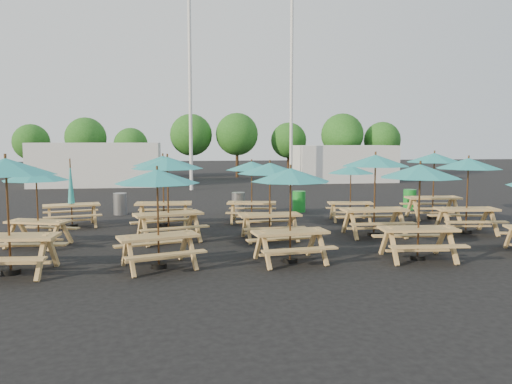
{
  "coord_description": "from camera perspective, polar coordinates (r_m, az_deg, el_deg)",
  "views": [
    {
      "loc": [
        -2.62,
        -15.8,
        2.87
      ],
      "look_at": [
        0.0,
        1.5,
        1.1
      ],
      "focal_mm": 35.0,
      "sensor_mm": 36.0,
      "label": 1
    }
  ],
  "objects": [
    {
      "name": "ground",
      "position": [
        16.27,
        0.79,
        -4.38
      ],
      "size": [
        120.0,
        120.0,
        0.0
      ],
      "primitive_type": "plane",
      "color": "black",
      "rests_on": "ground"
    },
    {
      "name": "picnic_unit_8",
      "position": [
        17.59,
        -0.5,
        2.56
      ],
      "size": [
        2.16,
        2.16,
        2.2
      ],
      "rotation": [
        0.0,
        0.0,
        -0.2
      ],
      "color": "tan",
      "rests_on": "ground"
    },
    {
      "name": "picnic_unit_7",
      "position": [
        14.49,
        1.6,
        2.15
      ],
      "size": [
        2.01,
        2.01,
        2.28
      ],
      "rotation": [
        0.0,
        0.0,
        0.06
      ],
      "color": "tan",
      "rests_on": "ground"
    },
    {
      "name": "picnic_unit_11",
      "position": [
        18.3,
        10.79,
        2.13
      ],
      "size": [
        1.93,
        1.93,
        2.03
      ],
      "rotation": [
        0.0,
        0.0,
        -0.15
      ],
      "color": "tan",
      "rests_on": "ground"
    },
    {
      "name": "event_tent_0",
      "position": [
        34.26,
        -17.66,
        3.04
      ],
      "size": [
        8.0,
        4.0,
        2.8
      ],
      "primitive_type": "cube",
      "color": "silver",
      "rests_on": "ground"
    },
    {
      "name": "event_tent_1",
      "position": [
        36.72,
        9.86,
        3.24
      ],
      "size": [
        7.0,
        4.0,
        2.6
      ],
      "primitive_type": "cube",
      "color": "silver",
      "rests_on": "ground"
    },
    {
      "name": "picnic_unit_9",
      "position": [
        12.64,
        18.24,
        1.6
      ],
      "size": [
        2.13,
        2.13,
        2.35
      ],
      "rotation": [
        0.0,
        0.0,
        -0.09
      ],
      "color": "tan",
      "rests_on": "ground"
    },
    {
      "name": "picnic_unit_3",
      "position": [
        11.39,
        -11.21,
        1.02
      ],
      "size": [
        2.38,
        2.38,
        2.27
      ],
      "rotation": [
        0.0,
        0.0,
        0.3
      ],
      "color": "tan",
      "rests_on": "ground"
    },
    {
      "name": "picnic_unit_14",
      "position": [
        19.57,
        19.7,
        3.25
      ],
      "size": [
        2.27,
        2.27,
        2.48
      ],
      "rotation": [
        0.0,
        0.0,
        -0.1
      ],
      "color": "tan",
      "rests_on": "ground"
    },
    {
      "name": "picnic_unit_13",
      "position": [
        16.85,
        23.1,
        2.5
      ],
      "size": [
        2.21,
        2.21,
        2.38
      ],
      "rotation": [
        0.0,
        0.0,
        -0.11
      ],
      "color": "tan",
      "rests_on": "ground"
    },
    {
      "name": "tree_7",
      "position": [
        41.99,
        14.23,
        5.76
      ],
      "size": [
        2.95,
        2.95,
        4.48
      ],
      "color": "#382314",
      "rests_on": "ground"
    },
    {
      "name": "picnic_unit_2",
      "position": [
        17.86,
        -20.36,
        -0.76
      ],
      "size": [
        2.14,
        1.98,
        2.31
      ],
      "rotation": [
        0.0,
        0.0,
        0.25
      ],
      "color": "tan",
      "rests_on": "ground"
    },
    {
      "name": "picnic_unit_0",
      "position": [
        11.9,
        -26.66,
        1.84
      ],
      "size": [
        2.28,
        2.28,
        2.55
      ],
      "rotation": [
        0.0,
        0.0,
        -0.08
      ],
      "color": "tan",
      "rests_on": "ground"
    },
    {
      "name": "tree_2",
      "position": [
        39.64,
        -14.12,
        5.25
      ],
      "size": [
        2.59,
        2.59,
        3.93
      ],
      "color": "#382314",
      "rests_on": "ground"
    },
    {
      "name": "picnic_unit_5",
      "position": [
        17.16,
        -10.59,
        3.0
      ],
      "size": [
        2.12,
        2.12,
        2.41
      ],
      "rotation": [
        0.0,
        0.0,
        -0.05
      ],
      "color": "tan",
      "rests_on": "ground"
    },
    {
      "name": "picnic_unit_10",
      "position": [
        15.5,
        13.48,
        2.93
      ],
      "size": [
        2.12,
        2.12,
        2.5
      ],
      "rotation": [
        0.0,
        0.0,
        -0.01
      ],
      "color": "tan",
      "rests_on": "ground"
    },
    {
      "name": "tree_4",
      "position": [
        40.32,
        -2.18,
        6.61
      ],
      "size": [
        3.41,
        3.41,
        5.17
      ],
      "color": "#382314",
      "rests_on": "ground"
    },
    {
      "name": "waste_bin_2",
      "position": [
        20.52,
        4.93,
        -1.09
      ],
      "size": [
        0.53,
        0.53,
        0.85
      ],
      "primitive_type": "cylinder",
      "color": "#198A28",
      "rests_on": "ground"
    },
    {
      "name": "tree_3",
      "position": [
        40.53,
        -7.43,
        6.48
      ],
      "size": [
        3.36,
        3.36,
        5.09
      ],
      "color": "#382314",
      "rests_on": "ground"
    },
    {
      "name": "tree_0",
      "position": [
        42.62,
        -24.3,
        5.21
      ],
      "size": [
        2.8,
        2.8,
        4.24
      ],
      "color": "#382314",
      "rests_on": "ground"
    },
    {
      "name": "tree_6",
      "position": [
        40.78,
        9.83,
        6.47
      ],
      "size": [
        3.38,
        3.38,
        5.13
      ],
      "color": "#382314",
      "rests_on": "ground"
    },
    {
      "name": "mast_1",
      "position": [
        32.74,
        4.07,
        11.25
      ],
      "size": [
        0.2,
        0.2,
        12.0
      ],
      "primitive_type": "cylinder",
      "color": "silver",
      "rests_on": "ground"
    },
    {
      "name": "tree_5",
      "position": [
        41.43,
        3.74,
        5.9
      ],
      "size": [
        2.94,
        2.94,
        4.45
      ],
      "color": "#382314",
      "rests_on": "ground"
    },
    {
      "name": "waste_bin_0",
      "position": [
        20.37,
        -15.26,
        -1.32
      ],
      "size": [
        0.53,
        0.53,
        0.85
      ],
      "primitive_type": "cylinder",
      "color": "gray",
      "rests_on": "ground"
    },
    {
      "name": "waste_bin_1",
      "position": [
        19.92,
        -2.02,
        -1.27
      ],
      "size": [
        0.53,
        0.53,
        0.85
      ],
      "primitive_type": "cylinder",
      "color": "gray",
      "rests_on": "ground"
    },
    {
      "name": "picnic_unit_6",
      "position": [
        11.75,
        3.97,
        1.26
      ],
      "size": [
        2.13,
        2.13,
        2.27
      ],
      "rotation": [
        0.0,
        0.0,
        0.13
      ],
      "color": "tan",
      "rests_on": "ground"
    },
    {
      "name": "mast_0",
      "position": [
        29.97,
        -7.53,
        11.72
      ],
      "size": [
        0.2,
        0.2,
        12.0
      ],
      "primitive_type": "cylinder",
      "color": "silver",
      "rests_on": "ground"
    },
    {
      "name": "picnic_unit_1",
      "position": [
        14.81,
        -23.82,
        1.25
      ],
      "size": [
        2.26,
        2.26,
        2.13
      ],
      "rotation": [
        0.0,
        0.0,
        -0.33
      ],
      "color": "tan",
      "rests_on": "ground"
    },
    {
      "name": "tree_1",
      "position": [
        40.34,
        -18.88,
        5.87
      ],
      "size": [
        3.11,
        3.11,
        4.72
      ],
      "color": "#382314",
      "rests_on": "ground"
    },
    {
      "name": "waste_bin_3",
      "position": [
        22.13,
        17.16,
        -0.82
      ],
      "size": [
        0.53,
        0.53,
        0.85
      ],
      "primitive_type": "cylinder",
      "color": "#198A28",
      "rests_on": "ground"
    },
    {
      "name": "picnic_unit_4",
      "position": [
        14.5,
        -10.08,
        2.68
      ],
      "size": [
        2.56,
        2.56,
        2.46
      ],
      "rotation": [
        0.0,
        0.0,
        0.29
      ],
      "color": "tan",
      "rests_on": "ground"
    }
  ]
}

